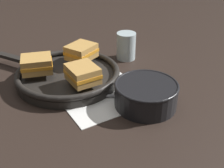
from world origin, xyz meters
name	(u,v)px	position (x,y,z in m)	size (l,w,h in m)	color
ground_plane	(102,100)	(0.00, 0.00, 0.00)	(4.00, 4.00, 0.00)	black
napkin	(104,96)	(0.01, 0.01, 0.00)	(0.24, 0.21, 0.00)	white
soup_bowl	(146,93)	(0.09, -0.09, 0.04)	(0.17, 0.17, 0.07)	black
spoon	(116,96)	(0.04, -0.02, 0.01)	(0.14, 0.10, 0.01)	#9E9EA3
skillet	(68,75)	(-0.03, 0.15, 0.02)	(0.32, 0.42, 0.04)	black
sandwich_near_left	(81,52)	(0.04, 0.20, 0.06)	(0.11, 0.11, 0.05)	#C18E47
sandwich_near_right	(37,64)	(-0.11, 0.18, 0.06)	(0.11, 0.10, 0.05)	#C18E47
sandwich_far_left	(83,74)	(-0.03, 0.06, 0.06)	(0.08, 0.09, 0.05)	#C18E47
drinking_glass	(126,46)	(0.22, 0.19, 0.05)	(0.07, 0.07, 0.10)	silver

